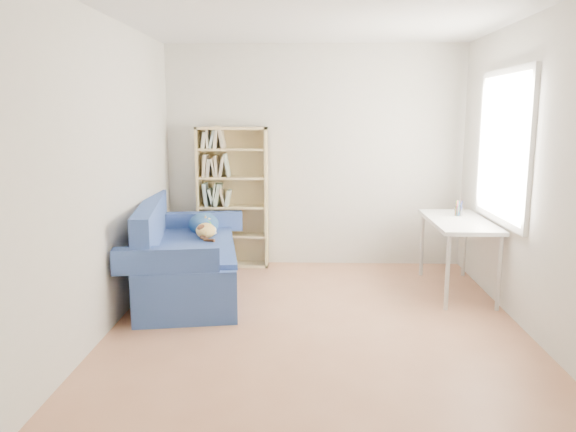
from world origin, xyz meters
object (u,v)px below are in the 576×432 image
object	(u,v)px
bookshelf	(233,203)
desk	(458,227)
pen_cup	(458,210)
sofa	(185,259)

from	to	relation	value
bookshelf	desk	distance (m)	2.58
desk	pen_cup	xyz separation A→B (m)	(0.05, 0.22, 0.13)
bookshelf	sofa	bearing A→B (deg)	-108.79
bookshelf	pen_cup	size ratio (longest dim) A/B	10.04
bookshelf	desk	size ratio (longest dim) A/B	1.32
desk	pen_cup	world-z (taller)	pen_cup
desk	pen_cup	distance (m)	0.26
sofa	bookshelf	distance (m)	1.20
sofa	bookshelf	world-z (taller)	bookshelf
bookshelf	desk	xyz separation A→B (m)	(2.41, -0.93, -0.08)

